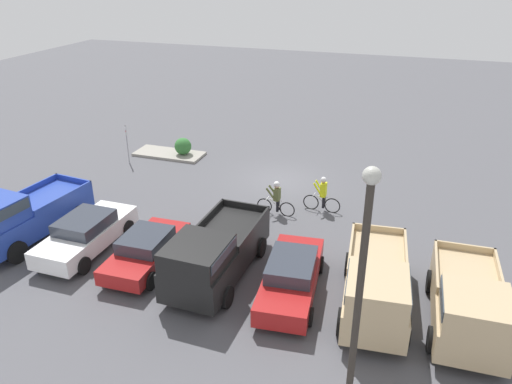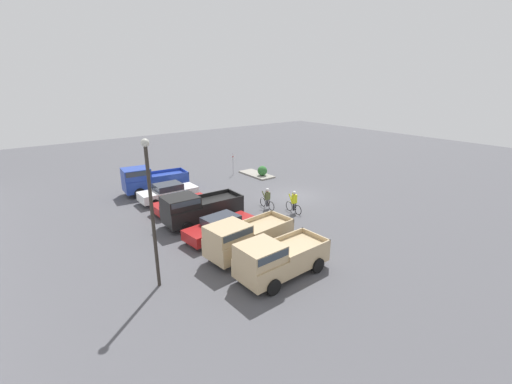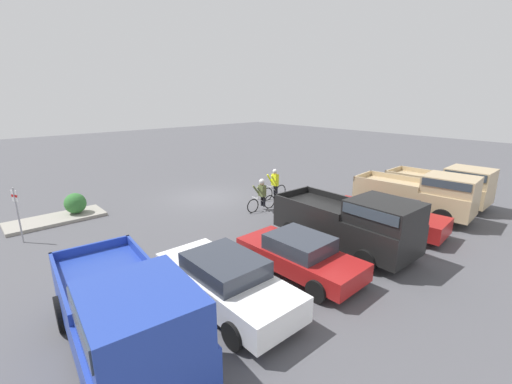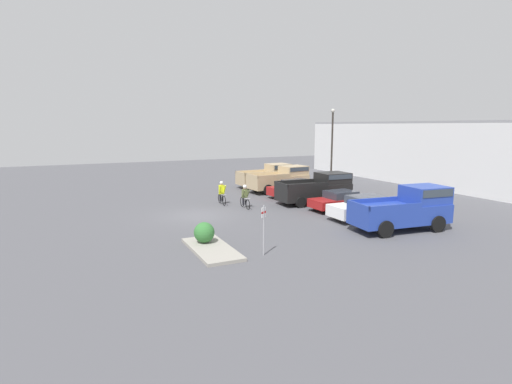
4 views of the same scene
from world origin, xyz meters
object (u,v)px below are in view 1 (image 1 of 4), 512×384
object	(u,v)px
pickup_truck_0	(469,304)
pickup_truck_2	(214,253)
cyclist_1	(323,194)
fire_lane_sign	(127,140)
pickup_truck_1	(376,285)
sedan_0	(291,276)
shrub	(183,146)
pickup_truck_3	(18,216)
cyclist_0	(276,197)
lamppost	(359,299)
sedan_2	(86,233)
sedan_1	(147,249)

from	to	relation	value
pickup_truck_0	pickup_truck_2	distance (m)	8.42
cyclist_1	fire_lane_sign	world-z (taller)	fire_lane_sign
pickup_truck_0	cyclist_1	world-z (taller)	pickup_truck_0
pickup_truck_1	fire_lane_sign	world-z (taller)	fire_lane_sign
cyclist_1	sedan_0	bearing A→B (deg)	92.38
pickup_truck_0	cyclist_1	size ratio (longest dim) A/B	2.85
pickup_truck_2	fire_lane_sign	size ratio (longest dim) A/B	2.43
pickup_truck_2	shrub	size ratio (longest dim) A/B	5.58
sedan_0	pickup_truck_2	world-z (taller)	pickup_truck_2
pickup_truck_3	cyclist_0	distance (m)	10.72
sedan_0	fire_lane_sign	world-z (taller)	fire_lane_sign
lamppost	pickup_truck_3	bearing A→B (deg)	-19.78
pickup_truck_2	sedan_2	bearing A→B (deg)	-3.23
pickup_truck_1	cyclist_0	xyz separation A→B (m)	(5.00, -5.71, -0.28)
sedan_0	sedan_1	distance (m)	5.60
pickup_truck_0	pickup_truck_3	xyz separation A→B (m)	(16.86, -0.08, 0.13)
sedan_2	fire_lane_sign	world-z (taller)	fire_lane_sign
pickup_truck_0	cyclist_0	distance (m)	9.68
pickup_truck_1	pickup_truck_3	size ratio (longest dim) A/B	0.97
sedan_0	fire_lane_sign	bearing A→B (deg)	-36.71
pickup_truck_0	shrub	bearing A→B (deg)	-36.30
pickup_truck_0	sedan_0	bearing A→B (deg)	-2.71
pickup_truck_1	sedan_0	distance (m)	2.88
sedan_2	cyclist_0	distance (m)	8.18
pickup_truck_3	cyclist_1	bearing A→B (deg)	-148.68
sedan_1	fire_lane_sign	distance (m)	10.88
cyclist_0	pickup_truck_1	bearing A→B (deg)	131.23
pickup_truck_0	fire_lane_sign	bearing A→B (deg)	-27.54
pickup_truck_1	cyclist_1	bearing A→B (deg)	-65.13
fire_lane_sign	lamppost	world-z (taller)	lamppost
pickup_truck_1	pickup_truck_3	world-z (taller)	pickup_truck_3
pickup_truck_0	fire_lane_sign	distance (m)	19.72
pickup_truck_3	sedan_1	bearing A→B (deg)	-178.25
pickup_truck_0	sedan_1	size ratio (longest dim) A/B	1.17
sedan_0	pickup_truck_2	distance (m)	2.85
shrub	pickup_truck_0	bearing A→B (deg)	143.70
pickup_truck_0	lamppost	xyz separation A→B (m)	(2.88, 4.95, 3.05)
fire_lane_sign	lamppost	size ratio (longest dim) A/B	0.32
pickup_truck_2	sedan_2	world-z (taller)	pickup_truck_2
shrub	cyclist_0	bearing A→B (deg)	143.94
pickup_truck_1	cyclist_1	distance (m)	7.39
cyclist_1	shrub	xyz separation A→B (m)	(9.13, -4.27, -0.21)
pickup_truck_3	fire_lane_sign	size ratio (longest dim) A/B	2.48
sedan_0	sedan_2	size ratio (longest dim) A/B	1.05
sedan_0	cyclist_0	size ratio (longest dim) A/B	2.72
cyclist_1	pickup_truck_3	bearing A→B (deg)	31.32
sedan_2	pickup_truck_0	bearing A→B (deg)	178.11
pickup_truck_2	cyclist_1	world-z (taller)	pickup_truck_2
pickup_truck_2	fire_lane_sign	bearing A→B (deg)	-44.72
sedan_1	pickup_truck_3	xyz separation A→B (m)	(5.65, 0.17, 0.54)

